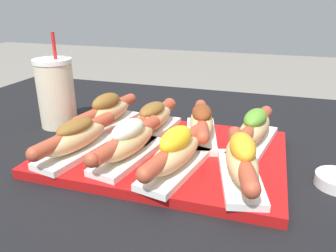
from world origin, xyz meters
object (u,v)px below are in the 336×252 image
hot_dog_0 (76,138)px  hot_dog_2 (176,152)px  hot_dog_1 (127,141)px  hot_dog_4 (107,112)px  hot_dog_7 (254,129)px  hot_dog_3 (241,160)px  serving_tray (165,153)px  hot_dog_6 (201,123)px  hot_dog_5 (151,119)px  drink_cup (56,93)px

hot_dog_0 → hot_dog_2: bearing=-2.2°
hot_dog_1 → hot_dog_4: size_ratio=1.00×
hot_dog_2 → hot_dog_7: bearing=51.9°
hot_dog_3 → serving_tray: bearing=154.3°
hot_dog_1 → hot_dog_3: (0.21, -0.01, 0.00)m
hot_dog_3 → hot_dog_4: hot_dog_4 is taller
hot_dog_6 → hot_dog_5: bearing=-174.1°
hot_dog_1 → hot_dog_3: bearing=-3.4°
hot_dog_3 → hot_dog_0: bearing=179.8°
hot_dog_4 → drink_cup: size_ratio=0.96×
hot_dog_6 → drink_cup: 0.36m
serving_tray → hot_dog_1: size_ratio=2.11×
hot_dog_5 → hot_dog_1: bearing=-90.1°
serving_tray → hot_dog_1: 0.09m
hot_dog_7 → drink_cup: (-0.46, 0.01, 0.03)m
serving_tray → hot_dog_0: 0.17m
serving_tray → hot_dog_3: (0.15, -0.07, 0.04)m
hot_dog_4 → drink_cup: bearing=174.7°
serving_tray → hot_dog_4: (-0.16, 0.07, 0.04)m
hot_dog_5 → hot_dog_0: bearing=-125.8°
hot_dog_7 → hot_dog_0: bearing=-155.4°
hot_dog_5 → drink_cup: size_ratio=0.96×
hot_dog_6 → drink_cup: drink_cup is taller
hot_dog_4 → hot_dog_5: 0.11m
hot_dog_6 → drink_cup: (-0.36, 0.01, 0.03)m
hot_dog_5 → hot_dog_4: bearing=175.2°
hot_dog_6 → drink_cup: size_ratio=0.95×
hot_dog_4 → hot_dog_7: 0.32m
drink_cup → hot_dog_3: bearing=-19.3°
hot_dog_0 → hot_dog_3: hot_dog_3 is taller
hot_dog_4 → hot_dog_6: bearing=0.5°
hot_dog_1 → hot_dog_2: size_ratio=1.00×
hot_dog_1 → hot_dog_3: size_ratio=1.01×
serving_tray → hot_dog_4: 0.18m
hot_dog_1 → hot_dog_4: bearing=129.1°
hot_dog_1 → hot_dog_6: size_ratio=1.01×
hot_dog_4 → hot_dog_7: hot_dog_4 is taller
hot_dog_0 → hot_dog_5: bearing=54.2°
hot_dog_0 → hot_dog_5: (0.10, 0.14, 0.00)m
hot_dog_0 → drink_cup: (-0.15, 0.16, 0.03)m
hot_dog_1 → hot_dog_7: bearing=31.5°
serving_tray → hot_dog_5: size_ratio=2.10×
hot_dog_7 → hot_dog_5: bearing=-177.9°
serving_tray → hot_dog_4: bearing=155.8°
hot_dog_4 → hot_dog_5: size_ratio=0.99×
hot_dog_6 → hot_dog_7: 0.11m
hot_dog_4 → hot_dog_5: bearing=-4.8°
hot_dog_3 → hot_dog_4: size_ratio=0.99×
hot_dog_7 → serving_tray: bearing=-156.5°
hot_dog_5 → hot_dog_7: size_ratio=1.01×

